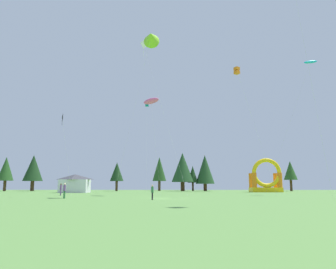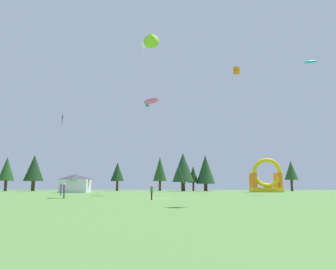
% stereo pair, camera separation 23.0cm
% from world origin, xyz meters
% --- Properties ---
extents(ground_plane, '(120.00, 120.00, 0.00)m').
position_xyz_m(ground_plane, '(0.00, 0.00, 0.00)').
color(ground_plane, '#5B8C42').
extents(kite_pink_parafoil, '(3.28, 3.25, 15.20)m').
position_xyz_m(kite_pink_parafoil, '(-2.62, 11.04, 14.66)').
color(kite_pink_parafoil, '#EA599E').
rests_on(kite_pink_parafoil, ground_plane).
extents(kite_black_diamond, '(1.37, 2.49, 11.26)m').
position_xyz_m(kite_black_diamond, '(-14.61, 5.18, 10.73)').
color(kite_black_diamond, black).
rests_on(kite_black_diamond, ground_plane).
extents(kite_lime_delta, '(5.91, 2.28, 23.29)m').
position_xyz_m(kite_lime_delta, '(-2.17, 4.12, 22.06)').
color(kite_lime_delta, '#8CD826').
rests_on(kite_lime_delta, ground_plane).
extents(kite_white_diamond, '(6.80, 0.82, 22.45)m').
position_xyz_m(kite_white_diamond, '(-3.40, 6.38, 21.67)').
color(kite_white_diamond, white).
rests_on(kite_white_diamond, ground_plane).
extents(kite_orange_box, '(6.50, 4.60, 17.67)m').
position_xyz_m(kite_orange_box, '(9.75, 4.39, 17.13)').
color(kite_orange_box, orange).
rests_on(kite_orange_box, ground_plane).
extents(kite_teal_box, '(0.78, 4.33, 18.84)m').
position_xyz_m(kite_teal_box, '(-4.77, 28.16, 18.34)').
color(kite_teal_box, '#0C7F7A').
rests_on(kite_teal_box, ground_plane).
extents(kite_cyan_parafoil, '(10.72, 2.83, 23.02)m').
position_xyz_m(kite_cyan_parafoil, '(24.50, 14.99, 22.43)').
color(kite_cyan_parafoil, '#19B7CC').
rests_on(kite_cyan_parafoil, ground_plane).
extents(person_left_edge, '(0.33, 0.33, 1.58)m').
position_xyz_m(person_left_edge, '(-1.27, -4.11, 0.94)').
color(person_left_edge, black).
rests_on(person_left_edge, ground_plane).
extents(person_far_side, '(0.42, 0.42, 1.76)m').
position_xyz_m(person_far_side, '(-15.77, 9.46, 1.05)').
color(person_far_side, '#724C8C').
rests_on(person_far_side, ground_plane).
extents(person_midfield, '(0.37, 0.37, 1.78)m').
position_xyz_m(person_midfield, '(-11.72, -0.93, 1.05)').
color(person_midfield, '#33723F').
rests_on(person_midfield, ground_plane).
extents(inflatable_blue_arch, '(6.39, 3.76, 7.14)m').
position_xyz_m(inflatable_blue_arch, '(20.52, 31.52, 2.54)').
color(inflatable_blue_arch, yellow).
rests_on(inflatable_blue_arch, ground_plane).
extents(festival_tent, '(5.48, 3.82, 3.63)m').
position_xyz_m(festival_tent, '(-18.88, 26.31, 1.81)').
color(festival_tent, silver).
rests_on(festival_tent, ground_plane).
extents(tree_row_0, '(3.77, 3.77, 8.34)m').
position_xyz_m(tree_row_0, '(-40.41, 40.53, 5.38)').
color(tree_row_0, '#4C331E').
rests_on(tree_row_0, ground_plane).
extents(tree_row_1, '(4.85, 4.85, 9.04)m').
position_xyz_m(tree_row_1, '(-34.78, 43.18, 5.70)').
color(tree_row_1, '#4C331E').
rests_on(tree_row_1, ground_plane).
extents(tree_row_2, '(3.37, 3.37, 7.10)m').
position_xyz_m(tree_row_2, '(-13.44, 42.87, 4.71)').
color(tree_row_2, '#4C331E').
rests_on(tree_row_2, ground_plane).
extents(tree_row_3, '(3.55, 3.55, 8.65)m').
position_xyz_m(tree_row_3, '(-2.91, 45.58, 5.51)').
color(tree_row_3, '#4C331E').
rests_on(tree_row_3, ground_plane).
extents(tree_row_4, '(5.41, 5.41, 9.41)m').
position_xyz_m(tree_row_4, '(3.00, 42.29, 5.77)').
color(tree_row_4, '#4C331E').
rests_on(tree_row_4, ground_plane).
extents(tree_row_5, '(2.59, 2.59, 6.16)m').
position_xyz_m(tree_row_5, '(5.55, 42.95, 4.06)').
color(tree_row_5, '#4C331E').
rests_on(tree_row_5, ground_plane).
extents(tree_row_6, '(4.70, 4.70, 8.97)m').
position_xyz_m(tree_row_6, '(8.63, 43.23, 5.34)').
color(tree_row_6, '#4C331E').
rests_on(tree_row_6, ground_plane).
extents(tree_row_7, '(3.27, 3.27, 7.35)m').
position_xyz_m(tree_row_7, '(29.70, 42.80, 4.98)').
color(tree_row_7, '#4C331E').
rests_on(tree_row_7, ground_plane).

